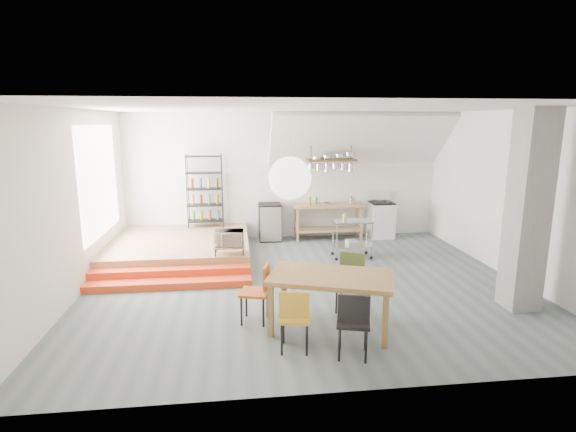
{
  "coord_description": "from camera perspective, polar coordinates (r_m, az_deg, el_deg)",
  "views": [
    {
      "loc": [
        -1.26,
        -7.91,
        2.97
      ],
      "look_at": [
        -0.22,
        0.8,
        1.12
      ],
      "focal_mm": 28.0,
      "sensor_mm": 36.0,
      "label": 1
    }
  ],
  "objects": [
    {
      "name": "wall_right",
      "position": [
        9.6,
        26.54,
        2.42
      ],
      "size": [
        0.04,
        7.0,
        3.2
      ],
      "primitive_type": "cube",
      "color": "silver",
      "rests_on": "ground"
    },
    {
      "name": "floor",
      "position": [
        8.55,
        2.13,
        -8.47
      ],
      "size": [
        8.0,
        8.0,
        0.0
      ],
      "primitive_type": "plane",
      "color": "#535E60",
      "rests_on": "ground"
    },
    {
      "name": "dining_table",
      "position": [
        6.52,
        5.45,
        -8.21
      ],
      "size": [
        1.97,
        1.5,
        0.83
      ],
      "rotation": [
        0.0,
        0.0,
        -0.33
      ],
      "color": "olive",
      "rests_on": "ground"
    },
    {
      "name": "stove",
      "position": [
        11.95,
        11.7,
        -0.39
      ],
      "size": [
        0.6,
        0.6,
        1.18
      ],
      "color": "white",
      "rests_on": "ground"
    },
    {
      "name": "chair_red",
      "position": [
        6.79,
        -3.67,
        -9.11
      ],
      "size": [
        0.5,
        0.5,
        0.9
      ],
      "rotation": [
        0.0,
        0.0,
        -1.82
      ],
      "color": "#C2541B",
      "rests_on": "ground"
    },
    {
      "name": "chair_black",
      "position": [
        5.84,
        8.31,
        -12.84
      ],
      "size": [
        0.51,
        0.51,
        0.91
      ],
      "rotation": [
        0.0,
        0.0,
        2.88
      ],
      "color": "black",
      "rests_on": "ground"
    },
    {
      "name": "pot_rack",
      "position": [
        11.14,
        5.64,
        6.7
      ],
      "size": [
        1.2,
        0.5,
        1.43
      ],
      "color": "#452F1B",
      "rests_on": "ceiling"
    },
    {
      "name": "step_lower",
      "position": [
        8.57,
        -14.86,
        -8.35
      ],
      "size": [
        3.0,
        0.35,
        0.13
      ],
      "primitive_type": "cube",
      "color": "#EB441B",
      "rests_on": "ground"
    },
    {
      "name": "microwave_shelf",
      "position": [
        9.0,
        -7.46,
        -3.85
      ],
      "size": [
        0.6,
        0.4,
        0.16
      ],
      "color": "#966D4B",
      "rests_on": "platform"
    },
    {
      "name": "chair_olive",
      "position": [
        7.3,
        7.95,
        -7.63
      ],
      "size": [
        0.56,
        0.56,
        0.92
      ],
      "rotation": [
        0.0,
        0.0,
        -0.44
      ],
      "color": "#4F5D2C",
      "rests_on": "ground"
    },
    {
      "name": "rolling_cart",
      "position": [
        10.04,
        8.16,
        -2.23
      ],
      "size": [
        0.86,
        0.49,
        0.84
      ],
      "rotation": [
        0.0,
        0.0,
        -0.01
      ],
      "color": "silver",
      "rests_on": "ground"
    },
    {
      "name": "microwave",
      "position": [
        8.95,
        -7.48,
        -2.79
      ],
      "size": [
        0.58,
        0.42,
        0.31
      ],
      "primitive_type": "imported",
      "rotation": [
        0.0,
        0.0,
        -0.09
      ],
      "color": "beige",
      "rests_on": "microwave_shelf"
    },
    {
      "name": "kitchen_counter",
      "position": [
        11.55,
        5.13,
        0.12
      ],
      "size": [
        1.8,
        0.6,
        0.91
      ],
      "color": "#966D4B",
      "rests_on": "ground"
    },
    {
      "name": "wall_left",
      "position": [
        8.49,
        -25.54,
        1.42
      ],
      "size": [
        0.04,
        7.0,
        3.2
      ],
      "primitive_type": "cube",
      "color": "silver",
      "rests_on": "ground"
    },
    {
      "name": "window_pane",
      "position": [
        9.87,
        -22.81,
        4.14
      ],
      "size": [
        0.02,
        2.5,
        2.2
      ],
      "primitive_type": "cube",
      "color": "white",
      "rests_on": "wall_left"
    },
    {
      "name": "wire_shelving",
      "position": [
        11.26,
        -10.51,
        3.29
      ],
      "size": [
        0.88,
        0.38,
        1.8
      ],
      "color": "black",
      "rests_on": "platform"
    },
    {
      "name": "step_upper",
      "position": [
        8.87,
        -14.58,
        -7.17
      ],
      "size": [
        3.0,
        0.35,
        0.27
      ],
      "primitive_type": "cube",
      "color": "#EB441B",
      "rests_on": "ground"
    },
    {
      "name": "ceiling",
      "position": [
        8.02,
        2.31,
        13.51
      ],
      "size": [
        8.0,
        7.0,
        0.02
      ],
      "primitive_type": "cube",
      "color": "white",
      "rests_on": "wall_back"
    },
    {
      "name": "wall_back",
      "position": [
        11.56,
        -0.5,
        5.08
      ],
      "size": [
        8.0,
        0.04,
        3.2
      ],
      "primitive_type": "cube",
      "color": "silver",
      "rests_on": "ground"
    },
    {
      "name": "bowl",
      "position": [
        11.44,
        5.05,
        1.59
      ],
      "size": [
        0.27,
        0.27,
        0.05
      ],
      "primitive_type": "imported",
      "rotation": [
        0.0,
        0.0,
        -0.32
      ],
      "color": "silver",
      "rests_on": "kitchen_counter"
    },
    {
      "name": "paper_lantern",
      "position": [
        6.27,
        0.25,
        4.82
      ],
      "size": [
        0.6,
        0.6,
        0.6
      ],
      "primitive_type": "sphere",
      "color": "white",
      "rests_on": "ceiling"
    },
    {
      "name": "chair_mustard",
      "position": [
        5.94,
        0.84,
        -12.43
      ],
      "size": [
        0.47,
        0.47,
        0.88
      ],
      "rotation": [
        0.0,
        0.0,
        2.96
      ],
      "color": "#A9791D",
      "rests_on": "ground"
    },
    {
      "name": "concrete_column",
      "position": [
        7.99,
        28.15,
        0.58
      ],
      "size": [
        0.5,
        0.5,
        3.2
      ],
      "primitive_type": "cube",
      "color": "gray",
      "rests_on": "ground"
    },
    {
      "name": "mini_fridge",
      "position": [
        11.42,
        -2.31,
        -0.76
      ],
      "size": [
        0.56,
        0.56,
        0.94
      ],
      "primitive_type": "cube",
      "color": "black",
      "rests_on": "ground"
    },
    {
      "name": "platform",
      "position": [
        10.37,
        -13.44,
        -3.95
      ],
      "size": [
        3.0,
        3.0,
        0.4
      ],
      "primitive_type": "cube",
      "color": "#966D4B",
      "rests_on": "ground"
    },
    {
      "name": "slope_ceiling",
      "position": [
        11.25,
        9.12,
        9.59
      ],
      "size": [
        4.4,
        1.44,
        1.32
      ],
      "primitive_type": "cube",
      "rotation": [
        -0.73,
        0.0,
        0.0
      ],
      "color": "white",
      "rests_on": "wall_back"
    }
  ]
}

